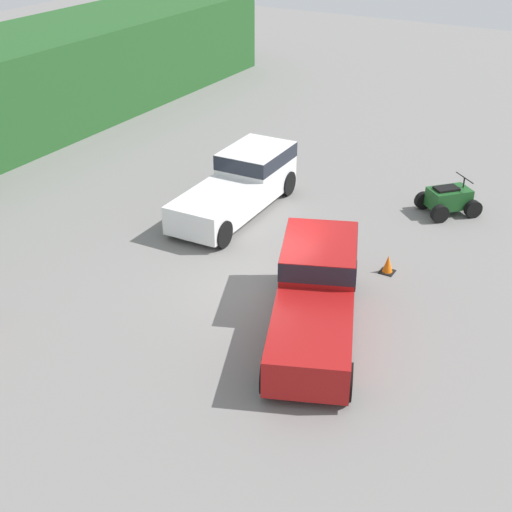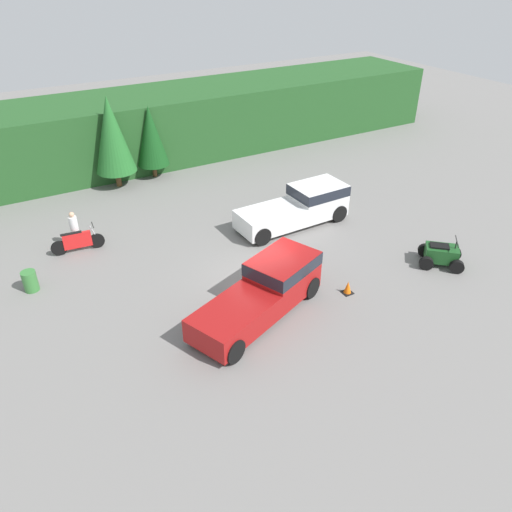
# 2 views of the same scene
# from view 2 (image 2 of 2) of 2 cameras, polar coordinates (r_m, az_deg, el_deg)

# --- Properties ---
(ground_plane) EXTENTS (80.00, 80.00, 0.00)m
(ground_plane) POSITION_cam_2_polar(r_m,az_deg,el_deg) (20.93, 0.17, -2.79)
(ground_plane) COLOR slate
(hillside_backdrop) EXTENTS (44.00, 6.00, 4.10)m
(hillside_backdrop) POSITION_cam_2_polar(r_m,az_deg,el_deg) (33.57, -14.02, 13.83)
(hillside_backdrop) COLOR #235123
(hillside_backdrop) RESTS_ON ground_plane
(tree_left) EXTENTS (2.28, 2.28, 5.19)m
(tree_left) POSITION_cam_2_polar(r_m,az_deg,el_deg) (29.53, -16.18, 13.16)
(tree_left) COLOR brown
(tree_left) RESTS_ON ground_plane
(tree_mid_left) EXTENTS (1.88, 1.88, 4.28)m
(tree_mid_left) POSITION_cam_2_polar(r_m,az_deg,el_deg) (30.58, -11.94, 13.28)
(tree_mid_left) COLOR brown
(tree_mid_left) RESTS_ON ground_plane
(pickup_truck_red) EXTENTS (6.13, 3.95, 1.84)m
(pickup_truck_red) POSITION_cam_2_polar(r_m,az_deg,el_deg) (18.75, 1.17, -3.75)
(pickup_truck_red) COLOR maroon
(pickup_truck_red) RESTS_ON ground_plane
(pickup_truck_second) EXTENTS (5.76, 2.16, 1.84)m
(pickup_truck_second) POSITION_cam_2_polar(r_m,az_deg,el_deg) (25.02, 5.17, 5.82)
(pickup_truck_second) COLOR white
(pickup_truck_second) RESTS_ON ground_plane
(dirt_bike) EXTENTS (2.36, 0.60, 1.21)m
(dirt_bike) POSITION_cam_2_polar(r_m,az_deg,el_deg) (24.07, -19.71, 1.56)
(dirt_bike) COLOR black
(dirt_bike) RESTS_ON ground_plane
(quad_atv) EXTENTS (2.27, 2.25, 1.25)m
(quad_atv) POSITION_cam_2_polar(r_m,az_deg,el_deg) (23.16, 20.40, 0.15)
(quad_atv) COLOR black
(quad_atv) RESTS_ON ground_plane
(rider_person) EXTENTS (0.38, 0.39, 1.79)m
(rider_person) POSITION_cam_2_polar(r_m,az_deg,el_deg) (24.25, -20.04, 3.00)
(rider_person) COLOR brown
(rider_person) RESTS_ON ground_plane
(traffic_cone) EXTENTS (0.42, 0.42, 0.55)m
(traffic_cone) POSITION_cam_2_polar(r_m,az_deg,el_deg) (20.39, 10.44, -3.58)
(traffic_cone) COLOR black
(traffic_cone) RESTS_ON ground_plane
(steel_barrel) EXTENTS (0.58, 0.58, 0.88)m
(steel_barrel) POSITION_cam_2_polar(r_m,az_deg,el_deg) (22.08, -24.41, -2.62)
(steel_barrel) COLOR #387A38
(steel_barrel) RESTS_ON ground_plane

